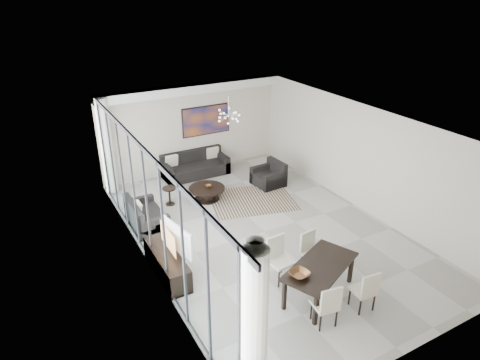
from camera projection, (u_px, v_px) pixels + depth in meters
room_shell at (282, 176)px, 10.45m from camera, size 6.00×9.00×2.90m
window_wall at (151, 207)px, 8.99m from camera, size 0.37×8.95×2.90m
soffit at (193, 89)px, 13.09m from camera, size 5.98×0.40×0.26m
painting at (206, 120)px, 13.92m from camera, size 1.68×0.04×0.98m
chandelier at (229, 116)px, 11.97m from camera, size 0.66×0.66×0.71m
rug at (252, 200)px, 12.41m from camera, size 2.74×2.35×0.01m
coffee_table at (207, 193)px, 12.39m from camera, size 1.05×1.05×0.37m
bowl_coffee at (208, 186)px, 12.34m from camera, size 0.21×0.21×0.07m
sofa_main at (195, 168)px, 13.91m from camera, size 2.12×0.87×0.77m
loveseat at (145, 217)px, 11.04m from camera, size 0.80×1.42×0.71m
armchair at (269, 177)px, 13.26m from camera, size 0.89×0.93×0.74m
side_table at (169, 193)px, 12.04m from camera, size 0.38×0.38×0.52m
tv_console at (167, 264)px, 9.19m from camera, size 0.48×1.72×0.54m
television at (173, 240)px, 8.98m from camera, size 0.35×1.12×0.64m
dining_table at (320, 269)px, 8.42m from camera, size 1.94×1.49×0.72m
dining_chair_sw at (328, 303)px, 7.69m from camera, size 0.48×0.48×0.92m
dining_chair_se at (366, 289)px, 8.07m from camera, size 0.45×0.45×0.90m
dining_chair_nw at (278, 255)px, 8.96m from camera, size 0.49×0.49×0.99m
dining_chair_ne at (310, 249)px, 9.25m from camera, size 0.47×0.47×0.92m
bowl_dining at (299, 274)px, 8.07m from camera, size 0.44×0.44×0.09m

